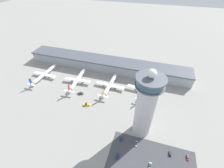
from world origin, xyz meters
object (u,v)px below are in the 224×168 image
airplane_gate_delta (144,89)px  service_truck_catering (87,105)px  car_white_wagon (188,157)px  car_yellow_taxi (136,144)px  airplane_gate_bravo (77,80)px  service_truck_fuel (153,102)px  car_blue_compact (170,154)px  car_black_suv (150,165)px  airplane_gate_alpha (44,74)px  control_tower (146,106)px  service_truck_baggage (107,90)px  car_navy_sedan (117,156)px  airplane_gate_charlie (110,85)px  service_truck_water (81,93)px  car_maroon_suv (121,139)px

airplane_gate_delta → service_truck_catering: (-53.11, -36.66, -3.64)m
car_white_wagon → car_yellow_taxi: (-38.93, -0.43, 0.05)m
airplane_gate_bravo → car_white_wagon: airplane_gate_bravo is taller
service_truck_fuel → car_blue_compact: 54.64m
car_black_suv → airplane_gate_alpha: bearing=153.4°
car_white_wagon → car_black_suv: 30.02m
airplane_gate_bravo → service_truck_fuel: 91.12m
control_tower → car_black_suv: control_tower is taller
control_tower → service_truck_catering: control_tower is taller
airplane_gate_alpha → airplane_gate_bravo: (45.68, 1.36, 0.47)m
car_white_wagon → car_black_suv: size_ratio=1.05×
airplane_gate_bravo → service_truck_baggage: bearing=-5.6°
service_truck_fuel → car_blue_compact: size_ratio=1.74×
car_yellow_taxi → service_truck_catering: bearing=154.0°
service_truck_baggage → car_white_wagon: service_truck_baggage is taller
car_white_wagon → airplane_gate_alpha: bearing=161.4°
airplane_gate_delta → car_black_suv: 79.30m
service_truck_fuel → airplane_gate_delta: bearing=133.8°
car_navy_sedan → service_truck_baggage: bearing=114.5°
airplane_gate_bravo → car_black_suv: airplane_gate_bravo is taller
airplane_gate_charlie → car_white_wagon: (80.59, -59.97, -3.48)m
service_truck_baggage → car_yellow_taxi: (43.13, -53.91, -0.38)m
airplane_gate_alpha → car_yellow_taxi: bearing=-23.9°
airplane_gate_bravo → control_tower: bearing=-27.4°
service_truck_fuel → service_truck_water: bearing=-172.5°
car_blue_compact → car_maroon_suv: 39.01m
car_white_wagon → service_truck_fuel: bearing=120.3°
control_tower → service_truck_water: control_tower is taller
control_tower → airplane_gate_bravo: (-82.88, 43.01, -26.39)m
car_maroon_suv → car_black_suv: 28.84m
service_truck_catering → service_truck_baggage: size_ratio=0.99×
service_truck_baggage → car_black_suv: service_truck_baggage is taller
control_tower → car_white_wagon: control_tower is taller
service_truck_water → car_white_wagon: size_ratio=1.47×
car_yellow_taxi → service_truck_baggage: bearing=128.7°
control_tower → airplane_gate_charlie: control_tower is taller
airplane_gate_charlie → car_white_wagon: 100.52m
airplane_gate_delta → service_truck_fuel: (12.22, -12.76, -3.63)m
airplane_gate_delta → car_maroon_suv: size_ratio=9.08×
airplane_gate_charlie → car_navy_sedan: (29.50, -74.37, -3.49)m
service_truck_fuel → car_blue_compact: service_truck_fuel is taller
control_tower → car_navy_sedan: size_ratio=13.62×
car_white_wagon → car_maroon_suv: bearing=-179.8°
service_truck_baggage → car_blue_compact: bearing=-38.2°
airplane_gate_charlie → service_truck_catering: 36.15m
airplane_gate_bravo → car_maroon_suv: airplane_gate_bravo is taller
airplane_gate_delta → service_truck_water: (-66.62, -23.19, -3.72)m
car_blue_compact → car_black_suv: (-13.71, -12.97, -0.03)m
service_truck_catering → service_truck_water: size_ratio=1.10×
airplane_gate_delta → service_truck_catering: size_ratio=5.28×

